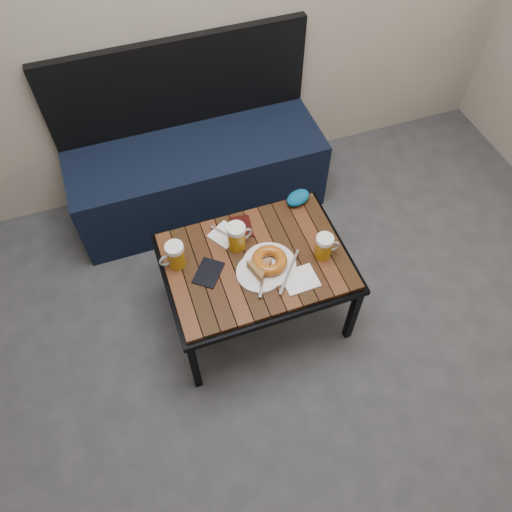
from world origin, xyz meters
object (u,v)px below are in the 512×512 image
object	(u,v)px
beer_mug_centre	(237,236)
plate_bagel	(269,262)
beer_mug_left	(175,255)
plate_pie	(260,271)
bench	(197,169)
knit_pouch	(298,198)
beer_mug_right	(324,246)
passport_burgundy	(241,227)
passport_navy	(208,273)
cafe_table	(256,265)

from	to	relation	value
beer_mug_centre	plate_bagel	xyz separation A→B (m)	(0.10, -0.15, -0.04)
beer_mug_left	plate_pie	bearing A→B (deg)	145.75
bench	plate_bagel	bearing A→B (deg)	-83.11
knit_pouch	plate_pie	bearing A→B (deg)	-133.17
bench	beer_mug_right	size ratio (longest dim) A/B	11.21
knit_pouch	bench	bearing A→B (deg)	122.37
plate_pie	passport_burgundy	bearing A→B (deg)	88.96
bench	beer_mug_left	bearing A→B (deg)	-110.28
beer_mug_left	passport_navy	world-z (taller)	beer_mug_left
bench	plate_pie	xyz separation A→B (m)	(0.05, -0.92, 0.22)
passport_burgundy	knit_pouch	world-z (taller)	knit_pouch
plate_pie	passport_navy	bearing A→B (deg)	160.17
knit_pouch	cafe_table	bearing A→B (deg)	-139.70
beer_mug_left	plate_pie	size ratio (longest dim) A/B	0.63
plate_pie	knit_pouch	bearing A→B (deg)	46.83
beer_mug_left	plate_pie	xyz separation A→B (m)	(0.33, -0.17, -0.04)
beer_mug_right	plate_bagel	world-z (taller)	beer_mug_right
bench	knit_pouch	world-z (taller)	bench
bench	beer_mug_right	world-z (taller)	bench
cafe_table	plate_bagel	world-z (taller)	plate_bagel
beer_mug_right	passport_burgundy	bearing A→B (deg)	143.87
beer_mug_centre	plate_bagel	distance (m)	0.19
beer_mug_right	plate_bagel	size ratio (longest dim) A/B	0.44
plate_bagel	plate_pie	bearing A→B (deg)	-155.21
cafe_table	beer_mug_left	xyz separation A→B (m)	(-0.34, 0.09, 0.11)
plate_bagel	knit_pouch	bearing A→B (deg)	49.95
plate_bagel	beer_mug_right	bearing A→B (deg)	-5.17
beer_mug_left	beer_mug_centre	distance (m)	0.29
beer_mug_right	knit_pouch	xyz separation A→B (m)	(0.01, 0.33, -0.03)
beer_mug_centre	passport_navy	xyz separation A→B (m)	(-0.17, -0.10, -0.06)
plate_pie	beer_mug_left	bearing A→B (deg)	152.69
bench	plate_pie	world-z (taller)	bench
plate_bagel	beer_mug_centre	bearing A→B (deg)	122.64
cafe_table	passport_navy	size ratio (longest dim) A/B	5.89
beer_mug_left	plate_bagel	xyz separation A→B (m)	(0.38, -0.15, -0.04)
beer_mug_left	knit_pouch	bearing A→B (deg)	-172.60
cafe_table	knit_pouch	xyz separation A→B (m)	(0.31, 0.26, 0.07)
passport_burgundy	plate_bagel	bearing A→B (deg)	-71.81
bench	passport_navy	bearing A→B (deg)	-100.62
passport_navy	plate_bagel	bearing A→B (deg)	26.93
knit_pouch	beer_mug_centre	bearing A→B (deg)	-156.48
beer_mug_left	knit_pouch	world-z (taller)	beer_mug_left
beer_mug_left	passport_burgundy	size ratio (longest dim) A/B	0.99
bench	cafe_table	size ratio (longest dim) A/B	1.67
cafe_table	beer_mug_centre	bearing A→B (deg)	117.78
plate_pie	passport_navy	xyz separation A→B (m)	(-0.21, 0.08, -0.02)
beer_mug_left	knit_pouch	size ratio (longest dim) A/B	1.02
beer_mug_centre	cafe_table	bearing A→B (deg)	-74.92
plate_bagel	beer_mug_left	bearing A→B (deg)	159.20
bench	beer_mug_right	bearing A→B (deg)	-68.72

